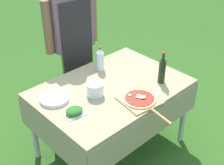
% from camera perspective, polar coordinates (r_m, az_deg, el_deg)
% --- Properties ---
extents(ground_plane, '(12.00, 12.00, 0.00)m').
position_cam_1_polar(ground_plane, '(3.28, -0.14, -11.75)').
color(ground_plane, '#2D5B1E').
extents(prep_table, '(1.36, 0.96, 0.75)m').
position_cam_1_polar(prep_table, '(2.86, -0.16, -2.29)').
color(prep_table, gray).
rests_on(prep_table, ground).
extents(person_cook, '(0.62, 0.24, 1.65)m').
position_cam_1_polar(person_cook, '(3.32, -7.32, 8.86)').
color(person_cook, '#70604C').
rests_on(person_cook, ground).
extents(pizza_on_peel, '(0.35, 0.56, 0.05)m').
position_cam_1_polar(pizza_on_peel, '(2.63, 5.23, -3.20)').
color(pizza_on_peel, tan).
rests_on(pizza_on_peel, prep_table).
extents(oil_bottle, '(0.06, 0.06, 0.31)m').
position_cam_1_polar(oil_bottle, '(2.85, 9.13, 2.16)').
color(oil_bottle, black).
rests_on(oil_bottle, prep_table).
extents(water_bottle, '(0.07, 0.07, 0.25)m').
position_cam_1_polar(water_bottle, '(3.02, -2.16, 4.28)').
color(water_bottle, silver).
rests_on(water_bottle, prep_table).
extents(herb_container, '(0.19, 0.16, 0.05)m').
position_cam_1_polar(herb_container, '(2.50, -6.94, -5.23)').
color(herb_container, silver).
rests_on(herb_container, prep_table).
extents(mixing_tub, '(0.15, 0.15, 0.12)m').
position_cam_1_polar(mixing_tub, '(2.68, -3.06, -1.27)').
color(mixing_tub, silver).
rests_on(mixing_tub, prep_table).
extents(plate_stack, '(0.26, 0.26, 0.03)m').
position_cam_1_polar(plate_stack, '(2.68, -10.47, -2.88)').
color(plate_stack, white).
rests_on(plate_stack, prep_table).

